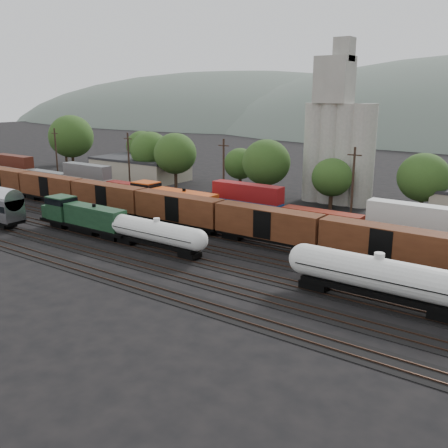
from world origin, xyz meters
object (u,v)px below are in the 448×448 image
Objects in this scene: grain_silo at (338,142)px; green_locomotive at (81,215)px; orange_locomotive at (168,200)px; tank_car_a at (157,233)px.

green_locomotive is at bearing -117.39° from grain_silo.
orange_locomotive is (3.45, 15.00, 0.17)m from green_locomotive.
orange_locomotive is at bearing 127.53° from tank_car_a.
orange_locomotive is 32.62m from grain_silo.
tank_car_a is at bearing -98.70° from grain_silo.
tank_car_a is (14.97, 0.00, -0.17)m from green_locomotive.
grain_silo is (21.24, 41.00, 8.61)m from green_locomotive.
grain_silo is at bearing 55.61° from orange_locomotive.
green_locomotive is at bearing -180.00° from tank_car_a.
tank_car_a is at bearing -52.47° from orange_locomotive.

